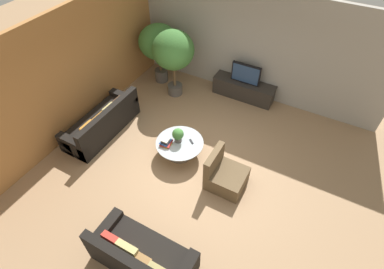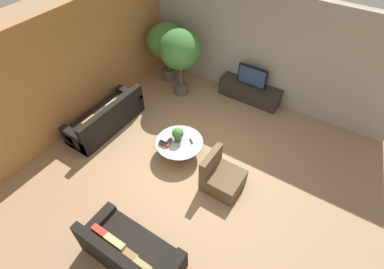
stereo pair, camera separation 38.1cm
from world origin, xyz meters
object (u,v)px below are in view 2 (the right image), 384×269
object	(u,v)px
media_console	(250,92)
potted_palm_corner	(180,51)
television	(252,76)
armchair_wicker	(221,177)
coffee_table	(179,145)
couch_by_wall	(106,118)
couch_near_entry	(130,253)
potted_palm_tall	(167,42)
potted_plant_tabletop	(178,134)

from	to	relation	value
media_console	potted_palm_corner	size ratio (longest dim) A/B	0.91
television	armchair_wicker	size ratio (longest dim) A/B	0.97
media_console	armchair_wicker	world-z (taller)	armchair_wicker
television	coffee_table	xyz separation A→B (m)	(-0.49, -2.83, -0.51)
media_console	couch_by_wall	bearing A→B (deg)	-130.39
media_console	couch_near_entry	size ratio (longest dim) A/B	0.98
television	coffee_table	size ratio (longest dim) A/B	0.74
television	potted_palm_tall	xyz separation A→B (m)	(-2.56, -0.43, 0.46)
potted_palm_corner	potted_palm_tall	bearing A→B (deg)	152.79
coffee_table	potted_palm_tall	xyz separation A→B (m)	(-2.07, 2.40, 0.98)
television	armchair_wicker	world-z (taller)	television
armchair_wicker	potted_palm_corner	bearing A→B (deg)	48.94
armchair_wicker	potted_palm_corner	xyz separation A→B (m)	(-2.63, 2.29, 1.11)
television	potted_plant_tabletop	size ratio (longest dim) A/B	2.29
media_console	armchair_wicker	bearing A→B (deg)	-75.61
media_console	television	xyz separation A→B (m)	(-0.00, -0.00, 0.53)
television	potted_palm_corner	world-z (taller)	potted_palm_corner
media_console	potted_palm_corner	world-z (taller)	potted_palm_corner
couch_by_wall	armchair_wicker	size ratio (longest dim) A/B	2.49
couch_near_entry	armchair_wicker	distance (m)	2.40
couch_near_entry	potted_plant_tabletop	distance (m)	2.77
couch_by_wall	armchair_wicker	distance (m)	3.42
couch_by_wall	potted_palm_corner	distance (m)	2.65
potted_palm_tall	couch_near_entry	bearing A→B (deg)	-60.67
coffee_table	couch_by_wall	world-z (taller)	couch_by_wall
television	potted_palm_tall	bearing A→B (deg)	-170.44
television	couch_by_wall	bearing A→B (deg)	-130.41
couch_near_entry	armchair_wicker	xyz separation A→B (m)	(0.54, 2.34, -0.02)
couch_by_wall	potted_plant_tabletop	bearing A→B (deg)	97.89
media_console	couch_by_wall	world-z (taller)	couch_by_wall
potted_plant_tabletop	television	bearing A→B (deg)	78.96
television	potted_palm_corner	bearing A→B (deg)	-156.46
couch_by_wall	media_console	bearing A→B (deg)	139.61
couch_near_entry	potted_plant_tabletop	size ratio (longest dim) A/B	5.06
coffee_table	couch_near_entry	xyz separation A→B (m)	(0.74, -2.61, 0.01)
television	potted_palm_tall	world-z (taller)	potted_palm_tall
potted_palm_corner	television	bearing A→B (deg)	23.54
couch_by_wall	couch_near_entry	world-z (taller)	same
potted_plant_tabletop	media_console	bearing A→B (deg)	78.96
couch_by_wall	potted_palm_tall	bearing A→B (deg)	178.51
couch_near_entry	potted_palm_tall	size ratio (longest dim) A/B	1.02
armchair_wicker	media_console	bearing A→B (deg)	14.39
potted_palm_corner	potted_plant_tabletop	size ratio (longest dim) A/B	5.41
armchair_wicker	potted_palm_corner	size ratio (longest dim) A/B	0.44
media_console	couch_near_entry	world-z (taller)	couch_near_entry
television	couch_near_entry	xyz separation A→B (m)	(0.25, -5.43, -0.51)
couch_near_entry	potted_palm_tall	distance (m)	5.82
couch_near_entry	potted_palm_corner	size ratio (longest dim) A/B	0.93
coffee_table	potted_palm_corner	distance (m)	2.67
potted_palm_tall	potted_palm_corner	bearing A→B (deg)	-27.21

